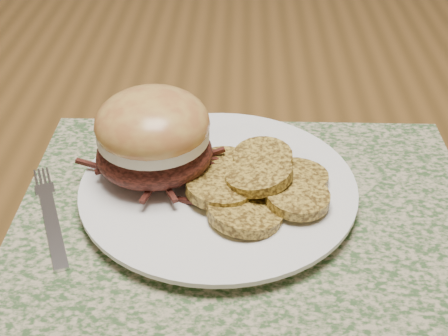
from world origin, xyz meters
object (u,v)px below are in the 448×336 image
(dinner_plate, at_px, (218,190))
(pork_sandwich, at_px, (153,136))
(dining_table, at_px, (144,168))
(fork, at_px, (50,214))

(dinner_plate, xyz_separation_m, pork_sandwich, (-0.06, 0.02, 0.05))
(dining_table, relative_size, dinner_plate, 5.77)
(dinner_plate, relative_size, fork, 1.68)
(pork_sandwich, bearing_deg, dining_table, 89.41)
(fork, bearing_deg, dining_table, 51.87)
(dinner_plate, bearing_deg, fork, -167.73)
(dining_table, distance_m, fork, 0.22)
(dining_table, relative_size, pork_sandwich, 10.50)
(dining_table, xyz_separation_m, fork, (-0.06, -0.20, 0.09))
(dining_table, height_order, pork_sandwich, pork_sandwich)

